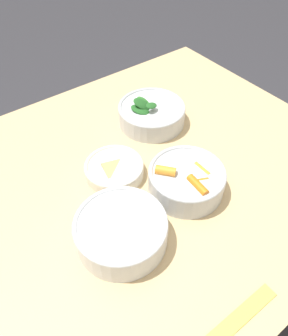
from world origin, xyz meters
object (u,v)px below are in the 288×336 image
bowl_cookies (114,169)px  bowl_beans_hotdog (121,232)px  bowl_greens (152,113)px  bowl_carrots (187,179)px  ruler (219,336)px

bowl_cookies → bowl_beans_hotdog: bearing=61.4°
bowl_greens → bowl_cookies: bowl_greens is taller
bowl_greens → bowl_cookies: size_ratio=1.31×
bowl_carrots → ruler: bearing=58.3°
bowl_carrots → ruler: bowl_carrots is taller
bowl_greens → bowl_carrots: bearing=70.0°
bowl_carrots → bowl_cookies: size_ratio=1.22×
bowl_carrots → bowl_beans_hotdog: (0.20, 0.02, -0.00)m
bowl_cookies → bowl_carrots: bearing=127.4°
bowl_beans_hotdog → bowl_cookies: size_ratio=1.31×
bowl_carrots → bowl_beans_hotdog: 0.20m
bowl_greens → bowl_beans_hotdog: size_ratio=1.00×
bowl_cookies → ruler: bowl_cookies is taller
bowl_beans_hotdog → ruler: (-0.03, 0.26, -0.03)m
bowl_beans_hotdog → bowl_carrots: bearing=-173.2°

